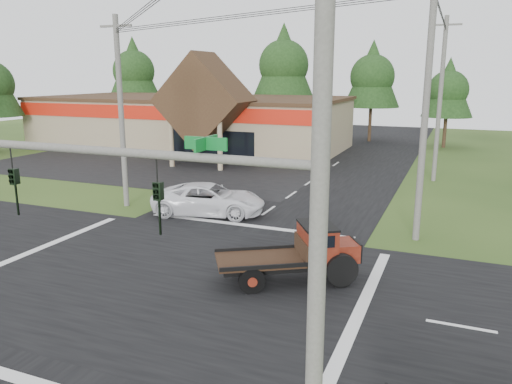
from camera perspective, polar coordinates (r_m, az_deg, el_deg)
The scene contains 17 objects.
ground at distance 19.16m, azimuth -9.44°, elevation -9.57°, with size 120.00×120.00×0.00m, color #294117.
road_ns at distance 19.16m, azimuth -9.44°, elevation -9.54°, with size 12.00×120.00×0.02m, color black.
road_ew at distance 19.16m, azimuth -9.44°, elevation -9.53°, with size 120.00×12.00×0.02m, color black.
parking_apron at distance 41.91m, azimuth -12.22°, elevation 2.86°, with size 28.00×14.00×0.02m, color black.
cvs_building at distance 51.33m, azimuth -7.27°, elevation 8.04°, with size 30.40×18.20×9.19m.
traffic_signal_mast at distance 8.79m, azimuth -3.65°, elevation -6.41°, with size 8.12×0.24×7.00m.
utility_pole_nr at distance 7.89m, azimuth 7.28°, elevation 0.38°, with size 2.00×0.30×11.00m.
utility_pole_nw at distance 28.90m, azimuth -15.17°, elevation 8.88°, with size 2.00×0.30×10.50m.
utility_pole_ne at distance 23.03m, azimuth 18.81°, elevation 8.87°, with size 2.00×0.30×11.50m.
utility_pole_n at distance 37.00m, azimuth 20.29°, elevation 9.94°, with size 2.00×0.30×11.20m.
tree_row_a at distance 67.64m, azimuth -13.81°, elevation 13.49°, with size 6.72×6.72×12.12m.
tree_row_b at distance 64.11m, azimuth -5.22°, elevation 12.63°, with size 5.60×5.60×10.10m.
tree_row_c at distance 59.24m, azimuth 3.18°, elevation 14.57°, with size 7.28×7.28×13.13m.
tree_row_d at distance 57.72m, azimuth 13.17°, elevation 12.95°, with size 6.16×6.16×11.11m.
tree_row_e at distance 54.97m, azimuth 21.14°, elevation 11.02°, with size 5.04×5.04×9.09m.
antique_flatbed_truck at distance 18.21m, azimuth 3.82°, elevation -6.99°, with size 1.97×5.17×2.16m, color #56150C, non-canonical shape.
white_pickup at distance 26.97m, azimuth -5.39°, elevation -0.83°, with size 2.76×5.99×1.66m, color white.
Camera 1 is at (9.46, -14.94, 7.39)m, focal length 35.00 mm.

